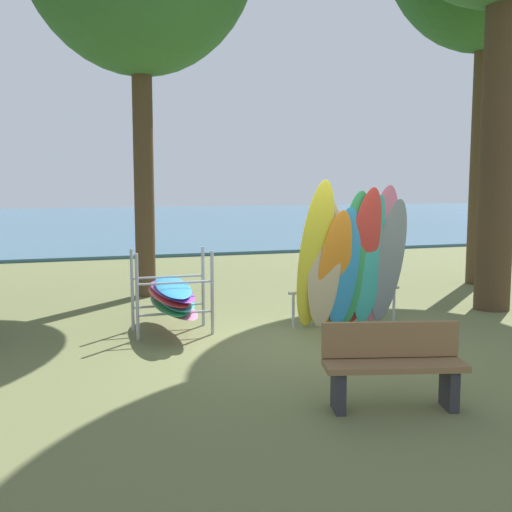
{
  "coord_description": "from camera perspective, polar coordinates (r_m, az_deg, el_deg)",
  "views": [
    {
      "loc": [
        -3.23,
        -7.92,
        2.25
      ],
      "look_at": [
        -0.27,
        1.31,
        1.1
      ],
      "focal_mm": 43.76,
      "sensor_mm": 36.0,
      "label": 1
    }
  ],
  "objects": [
    {
      "name": "board_storage_rack",
      "position": [
        9.44,
        -7.72,
        -3.66
      ],
      "size": [
        1.15,
        2.13,
        1.25
      ],
      "color": "#9EA0A5",
      "rests_on": "ground"
    },
    {
      "name": "lake_water",
      "position": [
        36.7,
        -12.71,
        3.18
      ],
      "size": [
        80.0,
        36.0,
        0.1
      ],
      "primitive_type": "cube",
      "color": "#38607A",
      "rests_on": "ground"
    },
    {
      "name": "ground_plane",
      "position": [
        8.85,
        4.33,
        -7.99
      ],
      "size": [
        80.0,
        80.0,
        0.0
      ],
      "primitive_type": "plane",
      "color": "#60663D"
    },
    {
      "name": "leaning_board_pile",
      "position": [
        9.68,
        8.85,
        -0.52
      ],
      "size": [
        1.9,
        0.79,
        2.3
      ],
      "color": "yellow",
      "rests_on": "ground"
    },
    {
      "name": "park_bench",
      "position": [
        6.45,
        12.41,
        -9.58
      ],
      "size": [
        1.46,
        0.74,
        0.85
      ],
      "color": "#2D2D33",
      "rests_on": "ground"
    }
  ]
}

